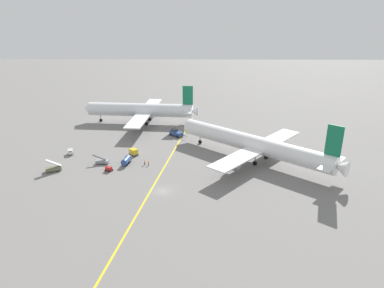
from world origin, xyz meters
name	(u,v)px	position (x,y,z in m)	size (l,w,h in m)	color
ground_plane	(163,191)	(0.00, 0.00, 0.00)	(600.00, 600.00, 0.00)	slate
taxiway_stripe	(160,175)	(-1.80, 10.00, 0.00)	(0.50, 120.00, 0.01)	yellow
airliner_at_gate_left	(141,110)	(-15.55, 62.63, 5.75)	(51.15, 48.20, 16.71)	white
airliner_being_pushed	(253,144)	(27.23, 22.19, 5.46)	(49.59, 44.34, 16.98)	white
pushback_tug	(176,133)	(0.78, 45.22, 1.28)	(7.25, 7.06, 3.02)	#2D4C8C
gse_fuel_bowser_stubby	(127,160)	(-13.25, 17.78, 1.33)	(2.61, 5.13, 2.40)	#2D5199
gse_gpu_cart_small	(109,169)	(-17.64, 12.27, 0.79)	(2.60, 2.38, 1.90)	red
gse_container_dolly_flat	(134,152)	(-12.38, 25.26, 1.17)	(3.80, 3.83, 2.15)	slate
gse_stair_truck_yellow	(53,168)	(-34.41, 11.91, 1.03)	(4.92, 3.80, 4.06)	#666B4C
gse_belt_loader_portside	(102,161)	(-21.13, 17.80, 0.83)	(4.95, 1.91, 3.02)	gray
gse_baggage_cart_trailing	(71,152)	(-34.00, 25.38, 0.86)	(2.46, 3.12, 1.71)	silver
ground_crew_wing_walker_right	(145,163)	(-7.38, 17.08, 0.81)	(0.36, 0.36, 1.56)	black
ground_crew_ramp_agent_by_cones	(148,163)	(-6.11, 16.64, 0.82)	(0.36, 0.50, 1.59)	#4C4C51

